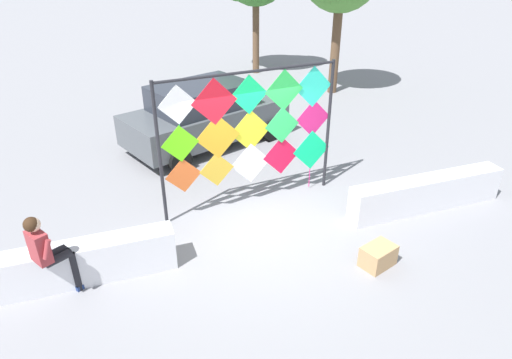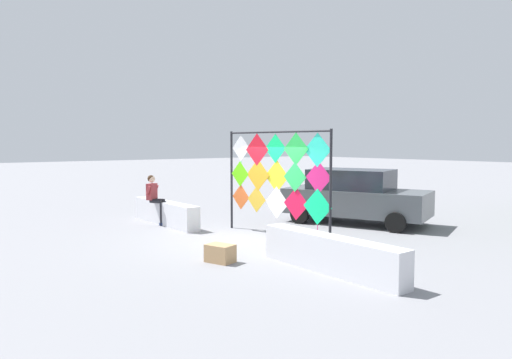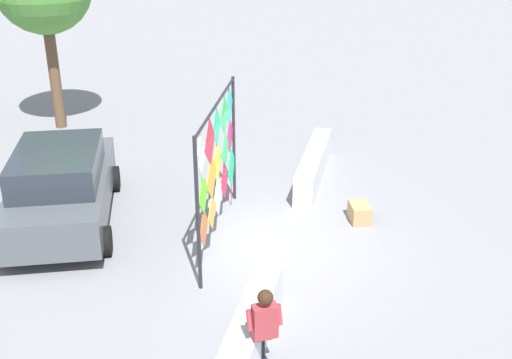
{
  "view_description": "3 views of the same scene",
  "coord_description": "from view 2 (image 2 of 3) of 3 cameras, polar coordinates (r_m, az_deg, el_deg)",
  "views": [
    {
      "loc": [
        -2.58,
        -6.85,
        5.07
      ],
      "look_at": [
        -0.11,
        0.09,
        1.14
      ],
      "focal_mm": 31.11,
      "sensor_mm": 36.0,
      "label": 1
    },
    {
      "loc": [
        10.1,
        -7.34,
        2.6
      ],
      "look_at": [
        0.23,
        0.36,
        1.64
      ],
      "focal_mm": 33.27,
      "sensor_mm": 36.0,
      "label": 2
    },
    {
      "loc": [
        -10.98,
        -2.22,
        6.54
      ],
      "look_at": [
        -0.19,
        0.27,
        1.56
      ],
      "focal_mm": 44.17,
      "sensor_mm": 36.0,
      "label": 3
    }
  ],
  "objects": [
    {
      "name": "cardboard_box_large",
      "position": [
        10.53,
        -4.33,
        -8.84
      ],
      "size": [
        0.7,
        0.58,
        0.39
      ],
      "primitive_type": "cube",
      "rotation": [
        0.0,
        0.0,
        0.32
      ],
      "color": "tan",
      "rests_on": "ground"
    },
    {
      "name": "ground",
      "position": [
        12.75,
        -1.92,
        -7.39
      ],
      "size": [
        120.0,
        120.0,
        0.0
      ],
      "primitive_type": "plane",
      "color": "gray"
    },
    {
      "name": "parked_car",
      "position": [
        15.73,
        11.78,
        -1.95
      ],
      "size": [
        4.93,
        3.45,
        1.76
      ],
      "color": "#4C5156",
      "rests_on": "ground"
    },
    {
      "name": "plaza_ledge_right",
      "position": [
        9.8,
        8.94,
        -8.83
      ],
      "size": [
        3.57,
        0.45,
        0.74
      ],
      "primitive_type": "cube",
      "color": "silver",
      "rests_on": "ground"
    },
    {
      "name": "seated_vendor",
      "position": [
        15.46,
        -12.04,
        -1.88
      ],
      "size": [
        0.77,
        0.67,
        1.59
      ],
      "color": "black",
      "rests_on": "ground"
    },
    {
      "name": "kite_display_rack",
      "position": [
        13.06,
        2.56,
        0.76
      ],
      "size": [
        3.86,
        0.42,
        2.96
      ],
      "color": "#232328",
      "rests_on": "ground"
    },
    {
      "name": "plaza_ledge_left",
      "position": [
        15.53,
        -10.84,
        -3.96
      ],
      "size": [
        3.57,
        0.45,
        0.74
      ],
      "primitive_type": "cube",
      "color": "silver",
      "rests_on": "ground"
    }
  ]
}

